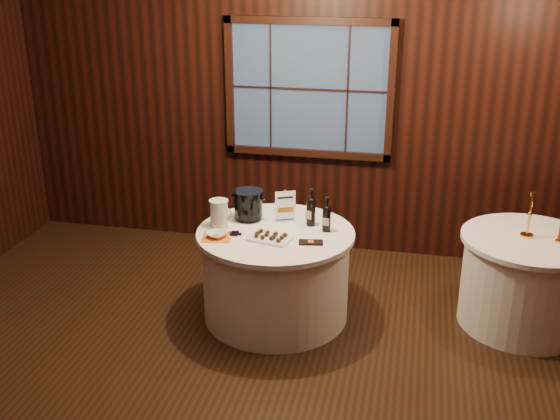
% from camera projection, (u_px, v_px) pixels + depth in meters
% --- Properties ---
extents(ground, '(6.00, 6.00, 0.00)m').
position_uv_depth(ground, '(245.00, 385.00, 4.64)').
color(ground, black).
rests_on(ground, ground).
extents(back_wall, '(6.00, 0.10, 3.00)m').
position_uv_depth(back_wall, '(309.00, 99.00, 6.35)').
color(back_wall, black).
rests_on(back_wall, ground).
extents(main_table, '(1.28, 1.28, 0.77)m').
position_uv_depth(main_table, '(276.00, 274.00, 5.41)').
color(main_table, white).
rests_on(main_table, ground).
extents(side_table, '(1.08, 1.08, 0.77)m').
position_uv_depth(side_table, '(525.00, 281.00, 5.29)').
color(side_table, white).
rests_on(side_table, ground).
extents(sign_stand, '(0.16, 0.13, 0.27)m').
position_uv_depth(sign_stand, '(285.00, 211.00, 5.45)').
color(sign_stand, silver).
rests_on(sign_stand, main_table).
extents(port_bottle_left, '(0.08, 0.09, 0.32)m').
position_uv_depth(port_bottle_left, '(311.00, 210.00, 5.35)').
color(port_bottle_left, black).
rests_on(port_bottle_left, main_table).
extents(port_bottle_right, '(0.07, 0.07, 0.29)m').
position_uv_depth(port_bottle_right, '(327.00, 217.00, 5.23)').
color(port_bottle_right, black).
rests_on(port_bottle_right, main_table).
extents(ice_bucket, '(0.25, 0.25, 0.26)m').
position_uv_depth(ice_bucket, '(248.00, 204.00, 5.46)').
color(ice_bucket, black).
rests_on(ice_bucket, main_table).
extents(chocolate_plate, '(0.37, 0.29, 0.05)m').
position_uv_depth(chocolate_plate, '(270.00, 237.00, 5.11)').
color(chocolate_plate, white).
rests_on(chocolate_plate, main_table).
extents(chocolate_box, '(0.20, 0.12, 0.02)m').
position_uv_depth(chocolate_box, '(311.00, 242.00, 5.05)').
color(chocolate_box, black).
rests_on(chocolate_box, main_table).
extents(grape_bunch, '(0.15, 0.07, 0.04)m').
position_uv_depth(grape_bunch, '(235.00, 233.00, 5.19)').
color(grape_bunch, black).
rests_on(grape_bunch, main_table).
extents(glass_pitcher, '(0.21, 0.16, 0.23)m').
position_uv_depth(glass_pitcher, '(219.00, 213.00, 5.34)').
color(glass_pitcher, silver).
rests_on(glass_pitcher, main_table).
extents(orange_napkin, '(0.26, 0.26, 0.00)m').
position_uv_depth(orange_napkin, '(217.00, 237.00, 5.16)').
color(orange_napkin, orange).
rests_on(orange_napkin, main_table).
extents(cracker_bowl, '(0.20, 0.20, 0.04)m').
position_uv_depth(cracker_bowl, '(217.00, 235.00, 5.15)').
color(cracker_bowl, white).
rests_on(cracker_bowl, orange_napkin).
extents(brass_candlestick, '(0.10, 0.10, 0.37)m').
position_uv_depth(brass_candlestick, '(529.00, 221.00, 5.13)').
color(brass_candlestick, gold).
rests_on(brass_candlestick, side_table).
extents(red_candle, '(0.06, 0.06, 0.21)m').
position_uv_depth(red_candle, '(560.00, 232.00, 5.05)').
color(red_candle, gold).
rests_on(red_candle, side_table).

